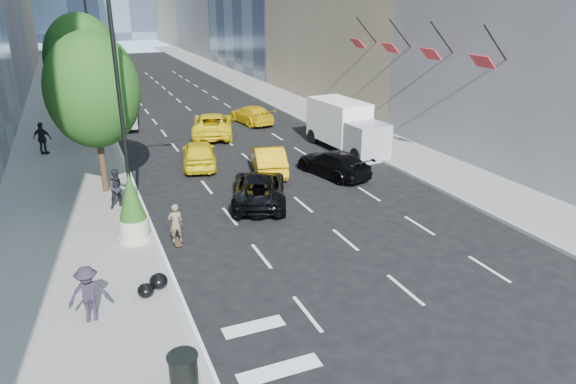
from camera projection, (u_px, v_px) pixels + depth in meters
name	position (u px, v px, depth m)	size (l,w,h in m)	color
ground	(322.00, 244.00, 19.72)	(160.00, 160.00, 0.00)	black
sidewalk_left	(63.00, 112.00, 42.29)	(6.00, 120.00, 0.15)	slate
sidewalk_right	(276.00, 97.00, 49.20)	(4.00, 120.00, 0.15)	slate
lamp_near	(123.00, 87.00, 18.83)	(2.13, 0.22, 10.00)	black
lamp_far	(93.00, 47.00, 34.35)	(2.13, 0.22, 10.00)	black
tree_near	(93.00, 91.00, 23.11)	(4.20, 4.20, 7.46)	#321E13
tree_mid	(82.00, 60.00, 31.62)	(4.50, 4.50, 7.99)	#321E13
tree_far	(77.00, 53.00, 43.07)	(3.90, 3.90, 6.92)	#321E13
traffic_signal	(84.00, 49.00, 50.40)	(2.48, 0.53, 5.20)	black
facade_flags	(411.00, 47.00, 30.04)	(1.85, 13.30, 2.05)	black
skateboarder	(176.00, 226.00, 19.45)	(0.57, 0.37, 1.55)	brown
black_sedan_lincoln	(259.00, 188.00, 23.51)	(2.33, 5.05, 1.40)	black
black_sedan_mercedes	(333.00, 163.00, 27.22)	(1.88, 4.64, 1.35)	black
taxi_a	(199.00, 153.00, 28.64)	(1.79, 4.46, 1.52)	yellow
taxi_b	(268.00, 159.00, 27.66)	(1.57, 4.50, 1.48)	#D79F0B
taxi_c	(212.00, 125.00, 35.11)	(2.61, 5.66, 1.57)	yellow
taxi_d	(251.00, 115.00, 38.69)	(1.89, 4.65, 1.35)	#DCB40B
city_bus	(118.00, 99.00, 39.89)	(2.64, 11.30, 3.15)	white
box_truck	(346.00, 126.00, 31.53)	(2.70, 6.35, 2.96)	white
pedestrian_a	(118.00, 189.00, 22.52)	(0.86, 0.67, 1.77)	black
pedestrian_b	(42.00, 138.00, 30.32)	(1.13, 0.47, 1.93)	black
pedestrian_c	(88.00, 294.00, 14.51)	(1.11, 0.64, 1.72)	#251E2D
trash_can	(184.00, 375.00, 11.92)	(0.67, 0.67, 1.00)	black
planter_shrub	(132.00, 209.00, 19.27)	(1.13, 1.13, 2.72)	#B9B499
garbage_bags	(153.00, 285.00, 16.18)	(1.01, 0.97, 0.50)	black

